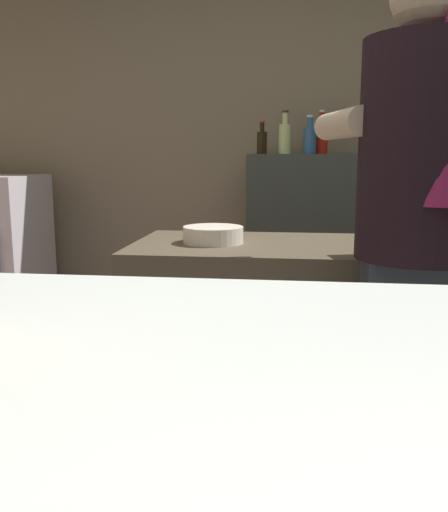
{
  "coord_description": "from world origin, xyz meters",
  "views": [
    {
      "loc": [
        -0.13,
        -1.37,
        1.19
      ],
      "look_at": [
        -0.21,
        -0.75,
        1.08
      ],
      "focal_mm": 38.91,
      "sensor_mm": 36.0,
      "label": 1
    }
  ],
  "objects_px": {
    "bottle_soy": "(285,137)",
    "bottle_vinegar": "(262,141)",
    "bartender": "(420,233)",
    "bottle_hot_sauce": "(310,139)",
    "bottle_olive_oil": "(322,137)",
    "mixing_bowl": "(213,235)"
  },
  "relations": [
    {
      "from": "mixing_bowl",
      "to": "bartender",
      "type": "bearing_deg",
      "value": -35.21
    },
    {
      "from": "bottle_vinegar",
      "to": "mixing_bowl",
      "type": "bearing_deg",
      "value": -94.51
    },
    {
      "from": "bartender",
      "to": "mixing_bowl",
      "type": "height_order",
      "value": "bartender"
    },
    {
      "from": "bottle_soy",
      "to": "bottle_vinegar",
      "type": "relative_size",
      "value": 1.3
    },
    {
      "from": "bottle_vinegar",
      "to": "bottle_hot_sauce",
      "type": "height_order",
      "value": "bottle_hot_sauce"
    },
    {
      "from": "bottle_olive_oil",
      "to": "bartender",
      "type": "bearing_deg",
      "value": -84.05
    },
    {
      "from": "bottle_soy",
      "to": "bottle_olive_oil",
      "type": "height_order",
      "value": "bottle_olive_oil"
    },
    {
      "from": "bottle_olive_oil",
      "to": "bottle_soy",
      "type": "bearing_deg",
      "value": -153.11
    },
    {
      "from": "bottle_vinegar",
      "to": "bottle_hot_sauce",
      "type": "relative_size",
      "value": 0.85
    },
    {
      "from": "bartender",
      "to": "bottle_soy",
      "type": "xyz_separation_m",
      "value": [
        -0.39,
        1.67,
        0.31
      ]
    },
    {
      "from": "bottle_hot_sauce",
      "to": "bottle_soy",
      "type": "bearing_deg",
      "value": -168.53
    },
    {
      "from": "bottle_olive_oil",
      "to": "bottle_vinegar",
      "type": "bearing_deg",
      "value": -167.95
    },
    {
      "from": "bottle_olive_oil",
      "to": "bottle_hot_sauce",
      "type": "bearing_deg",
      "value": -132.14
    },
    {
      "from": "bottle_soy",
      "to": "bottle_vinegar",
      "type": "distance_m",
      "value": 0.14
    },
    {
      "from": "bottle_olive_oil",
      "to": "bottle_hot_sauce",
      "type": "height_order",
      "value": "bottle_olive_oil"
    },
    {
      "from": "mixing_bowl",
      "to": "bottle_vinegar",
      "type": "xyz_separation_m",
      "value": [
        0.1,
        1.27,
        0.36
      ]
    },
    {
      "from": "bottle_soy",
      "to": "bottle_vinegar",
      "type": "xyz_separation_m",
      "value": [
        -0.13,
        0.03,
        -0.02
      ]
    },
    {
      "from": "bartender",
      "to": "bottle_vinegar",
      "type": "bearing_deg",
      "value": 3.71
    },
    {
      "from": "bottle_soy",
      "to": "bottle_hot_sauce",
      "type": "height_order",
      "value": "bottle_soy"
    },
    {
      "from": "mixing_bowl",
      "to": "bottle_hot_sauce",
      "type": "relative_size",
      "value": 1.01
    },
    {
      "from": "bartender",
      "to": "bottle_olive_oil",
      "type": "distance_m",
      "value": 1.81
    },
    {
      "from": "bartender",
      "to": "bottle_olive_oil",
      "type": "relative_size",
      "value": 6.92
    }
  ]
}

